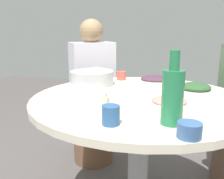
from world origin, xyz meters
The scene contains 12 objects.
round_dining_table centered at (0.00, 0.00, 0.65)m, with size 1.13×1.13×0.77m.
rice_bowl centered at (0.20, 0.35, 0.82)m, with size 0.28×0.28×0.10m.
soup_bowl centered at (-0.18, 0.27, 0.80)m, with size 0.29×0.32×0.06m.
dish_greens centered at (0.16, -0.28, 0.80)m, with size 0.25×0.25×0.06m.
dish_shrimp centered at (-0.13, -0.16, 0.79)m, with size 0.22×0.22×0.04m.
dish_eggplant centered at (0.36, -0.04, 0.79)m, with size 0.25×0.25×0.05m.
green_bottle centered at (-0.36, -0.18, 0.88)m, with size 0.08×0.08×0.27m.
tea_cup_near centered at (-0.42, 0.03, 0.81)m, with size 0.07×0.07×0.07m, color #2B558D.
tea_cup_far centered at (-0.46, -0.24, 0.80)m, with size 0.08×0.08×0.05m, color #3A6095.
tea_cup_side centered at (0.42, 0.21, 0.80)m, with size 0.07×0.07×0.06m, color #CA5243.
stool_for_diner_right centered at (0.62, 0.50, 0.22)m, with size 0.34×0.34×0.45m, color brown.
diner_right centered at (0.62, 0.50, 0.76)m, with size 0.47×0.46×0.76m.
Camera 1 is at (-1.21, -0.20, 1.10)m, focal length 38.67 mm.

